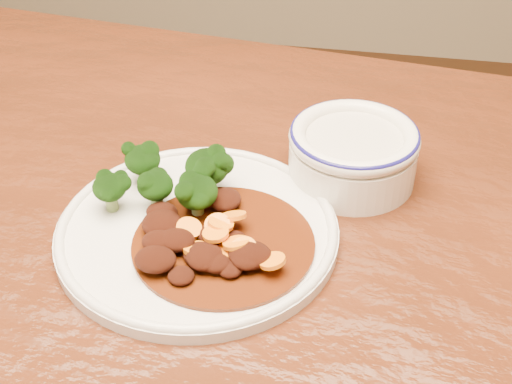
# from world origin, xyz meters

# --- Properties ---
(dining_table) EXTENTS (1.60, 1.08, 0.75)m
(dining_table) POSITION_xyz_m (0.00, 0.00, 0.67)
(dining_table) COLOR #4D1F0D
(dining_table) RESTS_ON ground
(dinner_plate) EXTENTS (0.26, 0.26, 0.02)m
(dinner_plate) POSITION_xyz_m (0.02, 0.04, 0.76)
(dinner_plate) COLOR silver
(dinner_plate) RESTS_ON dining_table
(broccoli_florets) EXTENTS (0.12, 0.08, 0.05)m
(broccoli_florets) POSITION_xyz_m (-0.01, 0.08, 0.79)
(broccoli_florets) COLOR olive
(broccoli_florets) RESTS_ON dinner_plate
(mince_stew) EXTENTS (0.16, 0.16, 0.03)m
(mince_stew) POSITION_xyz_m (0.04, 0.02, 0.77)
(mince_stew) COLOR #4E1D08
(mince_stew) RESTS_ON dinner_plate
(dip_bowl) EXTENTS (0.13, 0.13, 0.06)m
(dip_bowl) POSITION_xyz_m (0.16, 0.16, 0.78)
(dip_bowl) COLOR white
(dip_bowl) RESTS_ON dining_table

